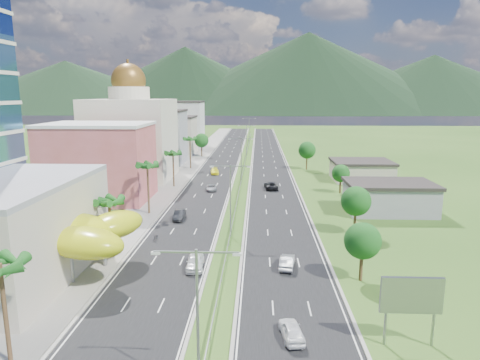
# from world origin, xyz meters

# --- Properties ---
(ground) EXTENTS (500.00, 500.00, 0.00)m
(ground) POSITION_xyz_m (0.00, 0.00, 0.00)
(ground) COLOR #2D5119
(ground) RESTS_ON ground
(road_left) EXTENTS (11.00, 260.00, 0.04)m
(road_left) POSITION_xyz_m (-7.50, 90.00, 0.02)
(road_left) COLOR black
(road_left) RESTS_ON ground
(road_right) EXTENTS (11.00, 260.00, 0.04)m
(road_right) POSITION_xyz_m (7.50, 90.00, 0.02)
(road_right) COLOR black
(road_right) RESTS_ON ground
(sidewalk_left) EXTENTS (7.00, 260.00, 0.12)m
(sidewalk_left) POSITION_xyz_m (-17.00, 90.00, 0.06)
(sidewalk_left) COLOR gray
(sidewalk_left) RESTS_ON ground
(median_guardrail) EXTENTS (0.10, 216.06, 0.76)m
(median_guardrail) POSITION_xyz_m (0.00, 71.99, 0.62)
(median_guardrail) COLOR gray
(median_guardrail) RESTS_ON ground
(streetlight_median_a) EXTENTS (6.04, 0.25, 11.00)m
(streetlight_median_a) POSITION_xyz_m (0.00, -25.00, 6.75)
(streetlight_median_a) COLOR gray
(streetlight_median_a) RESTS_ON ground
(streetlight_median_b) EXTENTS (6.04, 0.25, 11.00)m
(streetlight_median_b) POSITION_xyz_m (0.00, 10.00, 6.75)
(streetlight_median_b) COLOR gray
(streetlight_median_b) RESTS_ON ground
(streetlight_median_c) EXTENTS (6.04, 0.25, 11.00)m
(streetlight_median_c) POSITION_xyz_m (0.00, 50.00, 6.75)
(streetlight_median_c) COLOR gray
(streetlight_median_c) RESTS_ON ground
(streetlight_median_d) EXTENTS (6.04, 0.25, 11.00)m
(streetlight_median_d) POSITION_xyz_m (0.00, 95.00, 6.75)
(streetlight_median_d) COLOR gray
(streetlight_median_d) RESTS_ON ground
(streetlight_median_e) EXTENTS (6.04, 0.25, 11.00)m
(streetlight_median_e) POSITION_xyz_m (0.00, 140.00, 6.75)
(streetlight_median_e) COLOR gray
(streetlight_median_e) RESTS_ON ground
(lime_canopy) EXTENTS (18.00, 15.00, 7.40)m
(lime_canopy) POSITION_xyz_m (-20.00, -4.00, 4.99)
(lime_canopy) COLOR #B6BF12
(lime_canopy) RESTS_ON ground
(pink_shophouse) EXTENTS (20.00, 15.00, 15.00)m
(pink_shophouse) POSITION_xyz_m (-28.00, 32.00, 7.50)
(pink_shophouse) COLOR #B5514A
(pink_shophouse) RESTS_ON ground
(domed_building) EXTENTS (20.00, 20.00, 28.70)m
(domed_building) POSITION_xyz_m (-28.00, 55.00, 11.35)
(domed_building) COLOR beige
(domed_building) RESTS_ON ground
(midrise_grey) EXTENTS (16.00, 15.00, 16.00)m
(midrise_grey) POSITION_xyz_m (-27.00, 80.00, 8.00)
(midrise_grey) COLOR gray
(midrise_grey) RESTS_ON ground
(midrise_beige) EXTENTS (16.00, 15.00, 13.00)m
(midrise_beige) POSITION_xyz_m (-27.00, 102.00, 6.50)
(midrise_beige) COLOR #BAB099
(midrise_beige) RESTS_ON ground
(midrise_white) EXTENTS (16.00, 15.00, 18.00)m
(midrise_white) POSITION_xyz_m (-27.00, 125.00, 9.00)
(midrise_white) COLOR silver
(midrise_white) RESTS_ON ground
(billboard) EXTENTS (5.20, 0.35, 6.20)m
(billboard) POSITION_xyz_m (17.00, -18.00, 4.42)
(billboard) COLOR gray
(billboard) RESTS_ON ground
(shed_near) EXTENTS (15.00, 10.00, 5.00)m
(shed_near) POSITION_xyz_m (28.00, 25.00, 2.50)
(shed_near) COLOR gray
(shed_near) RESTS_ON ground
(shed_far) EXTENTS (14.00, 12.00, 4.40)m
(shed_far) POSITION_xyz_m (30.00, 55.00, 2.20)
(shed_far) COLOR #BAB099
(shed_far) RESTS_ON ground
(palm_tree_a) EXTENTS (3.60, 3.60, 9.10)m
(palm_tree_a) POSITION_xyz_m (-15.50, -22.00, 8.02)
(palm_tree_a) COLOR #47301C
(palm_tree_a) RESTS_ON ground
(palm_tree_b) EXTENTS (3.60, 3.60, 8.10)m
(palm_tree_b) POSITION_xyz_m (-15.50, 2.00, 7.06)
(palm_tree_b) COLOR #47301C
(palm_tree_b) RESTS_ON ground
(palm_tree_c) EXTENTS (3.60, 3.60, 9.60)m
(palm_tree_c) POSITION_xyz_m (-15.50, 22.00, 8.50)
(palm_tree_c) COLOR #47301C
(palm_tree_c) RESTS_ON ground
(palm_tree_d) EXTENTS (3.60, 3.60, 8.60)m
(palm_tree_d) POSITION_xyz_m (-15.50, 45.00, 7.54)
(palm_tree_d) COLOR #47301C
(palm_tree_d) RESTS_ON ground
(palm_tree_e) EXTENTS (3.60, 3.60, 9.40)m
(palm_tree_e) POSITION_xyz_m (-15.50, 70.00, 8.31)
(palm_tree_e) COLOR #47301C
(palm_tree_e) RESTS_ON ground
(leafy_tree_lfar) EXTENTS (4.90, 4.90, 8.05)m
(leafy_tree_lfar) POSITION_xyz_m (-15.50, 95.00, 5.58)
(leafy_tree_lfar) COLOR #47301C
(leafy_tree_lfar) RESTS_ON ground
(leafy_tree_ra) EXTENTS (4.20, 4.20, 6.90)m
(leafy_tree_ra) POSITION_xyz_m (16.00, -5.00, 4.78)
(leafy_tree_ra) COLOR #47301C
(leafy_tree_ra) RESTS_ON ground
(leafy_tree_rb) EXTENTS (4.55, 4.55, 7.47)m
(leafy_tree_rb) POSITION_xyz_m (19.00, 12.00, 5.18)
(leafy_tree_rb) COLOR #47301C
(leafy_tree_rb) RESTS_ON ground
(leafy_tree_rc) EXTENTS (3.85, 3.85, 6.33)m
(leafy_tree_rc) POSITION_xyz_m (22.00, 40.00, 4.37)
(leafy_tree_rc) COLOR #47301C
(leafy_tree_rc) RESTS_ON ground
(leafy_tree_rd) EXTENTS (4.90, 4.90, 8.05)m
(leafy_tree_rd) POSITION_xyz_m (18.00, 70.00, 5.58)
(leafy_tree_rd) COLOR #47301C
(leafy_tree_rd) RESTS_ON ground
(mountain_ridge) EXTENTS (860.00, 140.00, 90.00)m
(mountain_ridge) POSITION_xyz_m (60.00, 450.00, 0.00)
(mountain_ridge) COLOR black
(mountain_ridge) RESTS_ON ground
(car_white_near_left) EXTENTS (2.29, 5.14, 1.72)m
(car_white_near_left) POSITION_xyz_m (-3.58, -2.38, 0.90)
(car_white_near_left) COLOR white
(car_white_near_left) RESTS_ON road_left
(car_dark_left) EXTENTS (1.76, 4.77, 1.56)m
(car_dark_left) POSITION_xyz_m (-9.37, 18.54, 0.82)
(car_dark_left) COLOR black
(car_dark_left) RESTS_ON road_left
(car_silver_mid_left) EXTENTS (2.60, 4.83, 1.29)m
(car_silver_mid_left) POSITION_xyz_m (-6.32, 41.26, 0.68)
(car_silver_mid_left) COLOR #94969B
(car_silver_mid_left) RESTS_ON road_left
(car_yellow_far_left) EXTENTS (2.83, 5.48, 1.52)m
(car_yellow_far_left) POSITION_xyz_m (-7.62, 61.65, 0.80)
(car_yellow_far_left) COLOR yellow
(car_yellow_far_left) RESTS_ON road_left
(car_white_near_right) EXTENTS (2.37, 4.56, 1.48)m
(car_white_near_right) POSITION_xyz_m (7.12, -17.39, 0.78)
(car_white_near_right) COLOR white
(car_white_near_right) RESTS_ON road_right
(car_silver_right) EXTENTS (2.31, 4.89, 1.55)m
(car_silver_right) POSITION_xyz_m (7.77, -1.63, 0.81)
(car_silver_right) COLOR #9B9DA2
(car_silver_right) RESTS_ON road_right
(car_dark_far_right) EXTENTS (3.26, 6.04, 1.61)m
(car_dark_far_right) POSITION_xyz_m (7.05, 43.44, 0.85)
(car_dark_far_right) COLOR black
(car_dark_far_right) RESTS_ON road_right
(motorcycle) EXTENTS (0.66, 1.89, 1.19)m
(motorcycle) POSITION_xyz_m (-10.87, 7.59, 0.64)
(motorcycle) COLOR black
(motorcycle) RESTS_ON road_left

